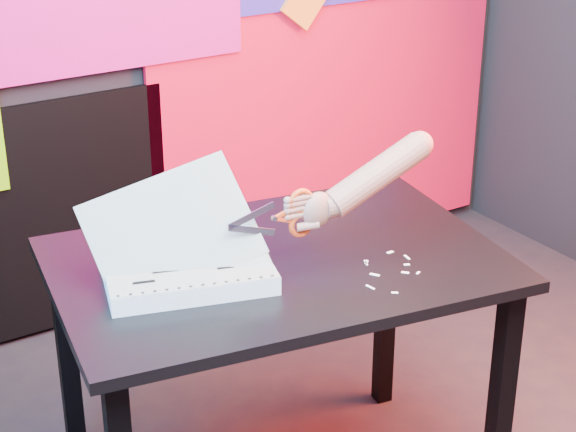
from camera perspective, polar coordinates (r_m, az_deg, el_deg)
room at (r=2.22m, az=10.82°, el=11.13°), size 3.01×3.01×2.71m
backdrop at (r=3.52m, az=-5.34°, el=9.51°), size 2.88×0.05×2.08m
work_table at (r=2.46m, az=-0.64°, el=-4.62°), size 1.22×0.91×0.75m
printout_stack at (r=2.32m, az=-6.07°, el=-3.06°), size 0.46×0.39×0.30m
scissors at (r=2.33m, az=0.43°, el=0.11°), size 0.23×0.03×0.13m
hand_forearm at (r=2.40m, az=4.71°, el=2.15°), size 0.40×0.10×0.20m
paper_clippings at (r=2.37m, az=5.96°, el=-3.15°), size 0.18×0.19×0.00m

